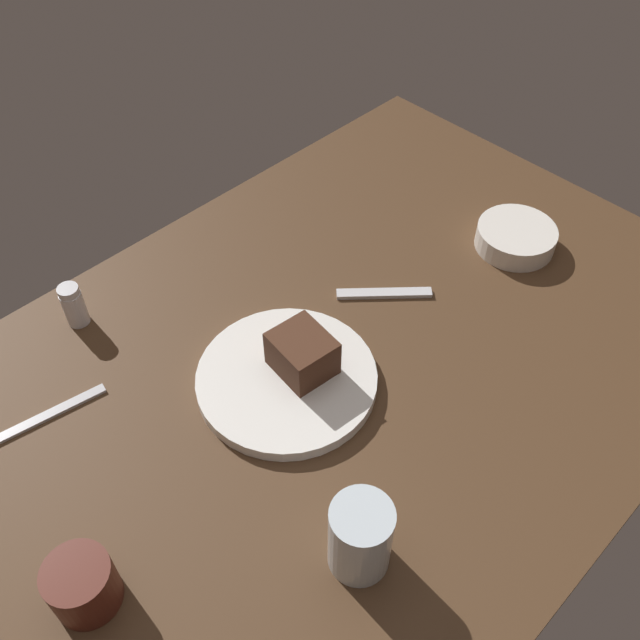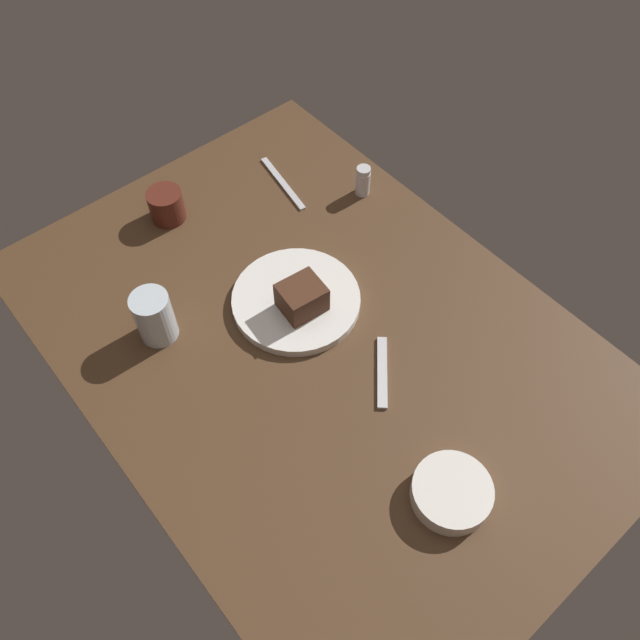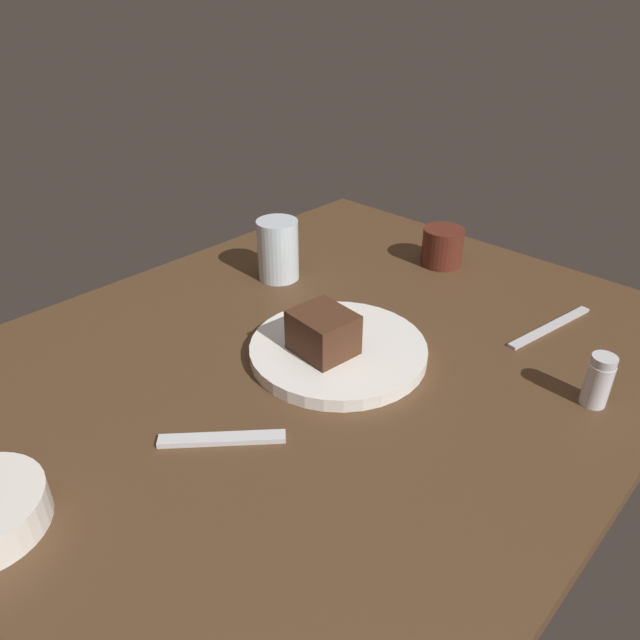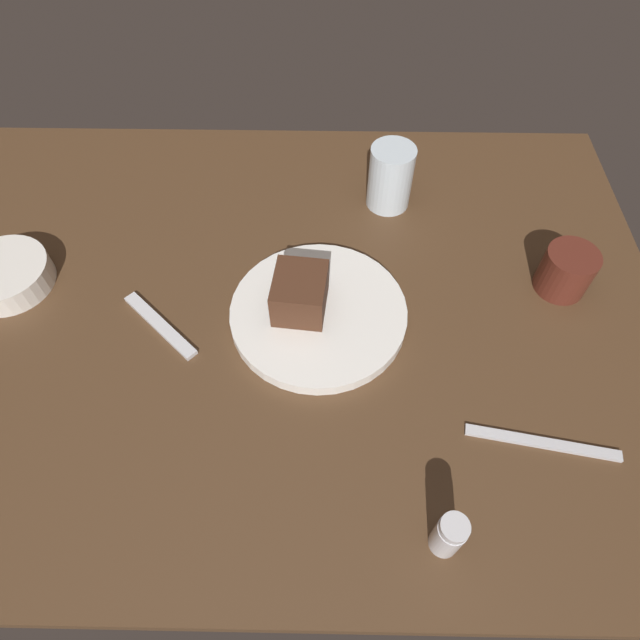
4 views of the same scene
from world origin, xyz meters
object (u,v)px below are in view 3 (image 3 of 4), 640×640
chocolate_cake_slice (323,332)px  salt_shaker (598,381)px  dessert_plate (338,350)px  coffee_cup (442,247)px  dessert_spoon (222,439)px  water_glass (278,250)px  butter_knife (550,327)px

chocolate_cake_slice → salt_shaker: size_ratio=1.14×
dessert_plate → coffee_cup: 36.89cm
dessert_plate → dessert_spoon: bearing=5.0°
water_glass → butter_knife: 46.89cm
chocolate_cake_slice → salt_shaker: chocolate_cake_slice is taller
salt_shaker → chocolate_cake_slice: bearing=-61.5°
dessert_plate → dessert_spoon: dessert_plate is taller
chocolate_cake_slice → dessert_spoon: (20.14, 2.55, -4.56)cm
water_glass → butter_knife: (-16.89, 43.44, -5.14)cm
water_glass → salt_shaker: bearing=93.3°
coffee_cup → dessert_spoon: bearing=8.2°
dessert_spoon → coffee_cup: bearing=-128.8°
dessert_plate → salt_shaker: bearing=115.2°
chocolate_cake_slice → butter_knife: 36.74cm
salt_shaker → water_glass: bearing=-86.7°
salt_shaker → dessert_spoon: bearing=-37.8°
salt_shaker → water_glass: size_ratio=0.66×
chocolate_cake_slice → coffee_cup: (-38.81, -5.92, -1.41)cm
dessert_spoon → butter_knife: 53.68cm
chocolate_cake_slice → salt_shaker: (-17.10, 31.45, -1.38)cm
chocolate_cake_slice → butter_knife: size_ratio=0.43×
dessert_plate → butter_knife: 33.98cm
dessert_plate → water_glass: size_ratio=2.36×
dessert_plate → salt_shaker: salt_shaker is taller
dessert_plate → dessert_spoon: size_ratio=1.69×
chocolate_cake_slice → salt_shaker: 35.82cm
water_glass → dessert_spoon: (34.05, 26.53, -5.04)cm
water_glass → coffee_cup: bearing=144.0°
water_glass → dessert_spoon: size_ratio=0.72×
coffee_cup → butter_knife: size_ratio=0.40×
coffee_cup → butter_knife: 26.81cm
salt_shaker → coffee_cup: bearing=-120.2°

